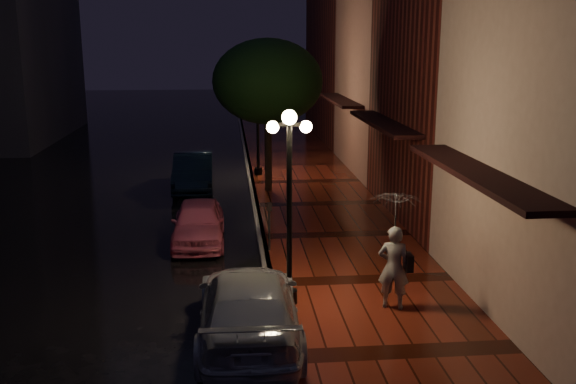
# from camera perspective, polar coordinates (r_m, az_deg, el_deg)

# --- Properties ---
(ground) EXTENTS (120.00, 120.00, 0.00)m
(ground) POSITION_cam_1_polar(r_m,az_deg,el_deg) (19.25, -2.37, -4.39)
(ground) COLOR black
(ground) RESTS_ON ground
(sidewalk) EXTENTS (4.50, 60.00, 0.15)m
(sidewalk) POSITION_cam_1_polar(r_m,az_deg,el_deg) (19.47, 4.27, -3.98)
(sidewalk) COLOR #42150B
(sidewalk) RESTS_ON ground
(curb) EXTENTS (0.25, 60.00, 0.15)m
(curb) POSITION_cam_1_polar(r_m,az_deg,el_deg) (19.23, -2.37, -4.18)
(curb) COLOR #595451
(curb) RESTS_ON ground
(storefront_mid) EXTENTS (5.00, 8.00, 11.00)m
(storefront_mid) POSITION_cam_1_polar(r_m,az_deg,el_deg) (21.81, 16.29, 11.89)
(storefront_mid) COLOR #511914
(storefront_mid) RESTS_ON ground
(storefront_far) EXTENTS (5.00, 8.00, 9.00)m
(storefront_far) POSITION_cam_1_polar(r_m,az_deg,el_deg) (29.43, 10.42, 10.51)
(storefront_far) COLOR #8C5951
(storefront_far) RESTS_ON ground
(storefront_extra) EXTENTS (5.00, 12.00, 10.00)m
(storefront_extra) POSITION_cam_1_polar(r_m,az_deg,el_deg) (39.13, 6.43, 12.05)
(storefront_extra) COLOR #511914
(storefront_extra) RESTS_ON ground
(streetlamp_near) EXTENTS (0.96, 0.36, 4.31)m
(streetlamp_near) POSITION_cam_1_polar(r_m,az_deg,el_deg) (13.77, 0.12, -0.39)
(streetlamp_near) COLOR black
(streetlamp_near) RESTS_ON sidewalk
(streetlamp_far) EXTENTS (0.96, 0.36, 4.31)m
(streetlamp_far) POSITION_cam_1_polar(r_m,az_deg,el_deg) (27.53, -2.71, 6.56)
(streetlamp_far) COLOR black
(streetlamp_far) RESTS_ON sidewalk
(street_tree) EXTENTS (4.16, 4.16, 5.80)m
(street_tree) POSITION_cam_1_polar(r_m,az_deg,el_deg) (24.40, -1.79, 9.56)
(street_tree) COLOR black
(street_tree) RESTS_ON sidewalk
(pink_car) EXTENTS (1.50, 3.73, 1.27)m
(pink_car) POSITION_cam_1_polar(r_m,az_deg,el_deg) (19.09, -7.96, -2.67)
(pink_car) COLOR #CB5372
(pink_car) RESTS_ON ground
(navy_car) EXTENTS (1.60, 4.42, 1.45)m
(navy_car) POSITION_cam_1_polar(r_m,az_deg,el_deg) (25.94, -8.41, 1.80)
(navy_car) COLOR black
(navy_car) RESTS_ON ground
(silver_car) EXTENTS (2.09, 4.97, 1.43)m
(silver_car) POSITION_cam_1_polar(r_m,az_deg,el_deg) (12.93, -3.51, -10.17)
(silver_car) COLOR #9FA0A6
(silver_car) RESTS_ON ground
(woman_with_umbrella) EXTENTS (1.08, 1.10, 2.60)m
(woman_with_umbrella) POSITION_cam_1_polar(r_m,az_deg,el_deg) (13.91, 9.50, -3.55)
(woman_with_umbrella) COLOR silver
(woman_with_umbrella) RESTS_ON sidewalk
(parking_meter) EXTENTS (0.15, 0.13, 1.38)m
(parking_meter) POSITION_cam_1_polar(r_m,az_deg,el_deg) (17.71, -1.68, -2.65)
(parking_meter) COLOR black
(parking_meter) RESTS_ON sidewalk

